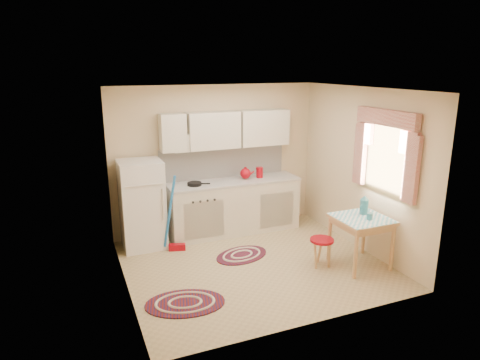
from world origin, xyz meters
name	(u,v)px	position (x,y,z in m)	size (l,w,h in m)	color
room_shell	(258,153)	(0.16, 0.24, 1.60)	(3.64, 3.60, 2.52)	tan
fridge	(142,205)	(-1.36, 1.25, 0.70)	(0.65, 0.60, 1.40)	white
broom	(176,214)	(-0.91, 0.90, 0.60)	(0.28, 0.12, 1.20)	blue
base_cabinets	(234,207)	(0.20, 1.30, 0.44)	(2.25, 0.60, 0.88)	beige
countertop	(234,181)	(0.20, 1.30, 0.90)	(2.27, 0.62, 0.04)	#B3B1AA
frying_pan	(194,184)	(-0.50, 1.25, 0.94)	(0.23, 0.23, 0.05)	black
red_kettle	(245,173)	(0.42, 1.30, 1.02)	(0.20, 0.18, 0.20)	#970511
red_canister	(260,173)	(0.68, 1.30, 1.00)	(0.12, 0.12, 0.16)	#970511
table	(360,242)	(1.40, -0.60, 0.36)	(0.72, 0.72, 0.72)	tan
stool	(321,253)	(0.87, -0.42, 0.21)	(0.34, 0.34, 0.42)	#970511
coffee_pot	(364,205)	(1.52, -0.48, 0.87)	(0.15, 0.13, 0.30)	teal
mug	(370,217)	(1.45, -0.70, 0.77)	(0.08, 0.08, 0.10)	teal
rug_center	(242,255)	(-0.05, 0.33, 0.01)	(0.86, 0.57, 0.02)	maroon
rug_left	(185,303)	(-1.21, -0.66, 0.01)	(0.97, 0.65, 0.02)	maroon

